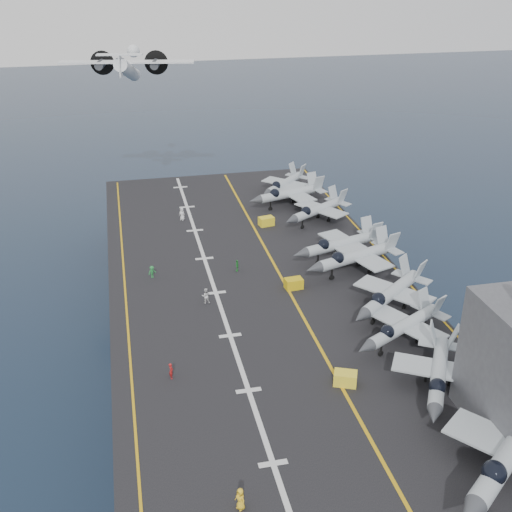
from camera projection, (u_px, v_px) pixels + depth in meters
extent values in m
plane|color=#142135|center=(262.00, 357.00, 85.34)|extent=(500.00, 500.00, 0.00)
cube|color=#56595E|center=(263.00, 325.00, 83.17)|extent=(36.00, 90.00, 10.00)
cube|color=black|center=(263.00, 289.00, 80.92)|extent=(38.00, 92.00, 0.40)
cube|color=gold|center=(286.00, 285.00, 81.40)|extent=(0.35, 90.00, 0.02)
cube|color=silver|center=(216.00, 293.00, 79.66)|extent=(0.50, 90.00, 0.02)
cube|color=gold|center=(126.00, 302.00, 77.54)|extent=(0.25, 90.00, 0.02)
cube|color=gold|center=(400.00, 273.00, 84.39)|extent=(0.25, 90.00, 0.02)
imported|color=yellow|center=(240.00, 499.00, 48.61)|extent=(1.27, 1.40, 1.94)
imported|color=#B21919|center=(171.00, 371.00, 63.53)|extent=(0.74, 1.07, 1.72)
imported|color=silver|center=(206.00, 296.00, 77.00)|extent=(1.23, 0.85, 1.97)
imported|color=#208537|center=(152.00, 272.00, 83.07)|extent=(1.17, 1.02, 1.64)
imported|color=#268C33|center=(237.00, 265.00, 84.75)|extent=(0.86, 1.10, 1.63)
imported|color=silver|center=(182.00, 214.00, 100.66)|extent=(1.44, 1.39, 2.01)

